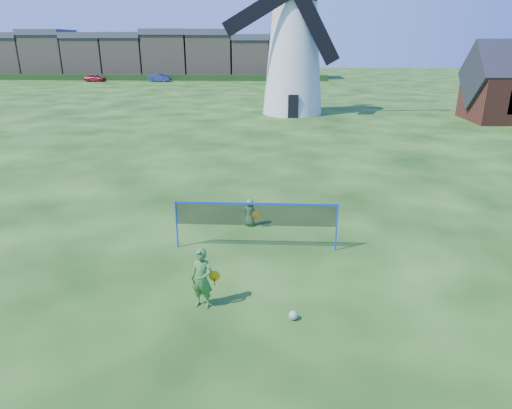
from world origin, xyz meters
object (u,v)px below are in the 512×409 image
object	(u,v)px
player_boy	(250,213)
car_left	(95,78)
player_girl	(202,278)
play_ball	(293,315)
windmill	(294,49)
car_right	(159,78)
badminton_net	(256,215)

from	to	relation	value
player_boy	car_left	xyz separation A→B (m)	(-29.76, 60.78, 0.11)
player_girl	player_boy	bearing A→B (deg)	97.30
player_boy	play_ball	size ratio (longest dim) A/B	4.50
windmill	car_right	size ratio (longest dim) A/B	4.31
badminton_net	car_left	xyz separation A→B (m)	(-30.06, 62.67, -0.53)
player_girl	play_ball	distance (m)	2.36
windmill	car_left	distance (m)	46.84
badminton_net	car_left	world-z (taller)	badminton_net
player_boy	play_ball	xyz separation A→B (m)	(1.38, -5.70, -0.39)
play_ball	car_right	xyz separation A→B (m)	(-20.51, 67.27, 0.52)
windmill	car_right	xyz separation A→B (m)	(-21.29, 34.69, -5.03)
play_ball	windmill	bearing A→B (deg)	88.63
car_left	car_right	distance (m)	10.67
badminton_net	player_boy	world-z (taller)	badminton_net
car_right	windmill	bearing A→B (deg)	-141.95
car_left	car_right	world-z (taller)	car_right
player_boy	car_right	size ratio (longest dim) A/B	0.26
play_ball	car_right	bearing A→B (deg)	106.95
windmill	player_boy	bearing A→B (deg)	-94.60
player_girl	player_boy	distance (m)	5.32
car_left	car_right	size ratio (longest dim) A/B	0.94
player_boy	car_left	size ratio (longest dim) A/B	0.28
badminton_net	player_girl	xyz separation A→B (m)	(-1.14, -3.36, -0.36)
player_girl	play_ball	bearing A→B (deg)	4.88
play_ball	car_left	distance (m)	73.41
player_boy	car_right	distance (m)	64.48
player_girl	windmill	bearing A→B (deg)	101.01
player_girl	player_boy	size ratio (longest dim) A/B	1.57
play_ball	car_left	size ratio (longest dim) A/B	0.06
windmill	car_left	world-z (taller)	windmill
windmill	play_ball	bearing A→B (deg)	-91.37
player_boy	car_right	world-z (taller)	car_right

